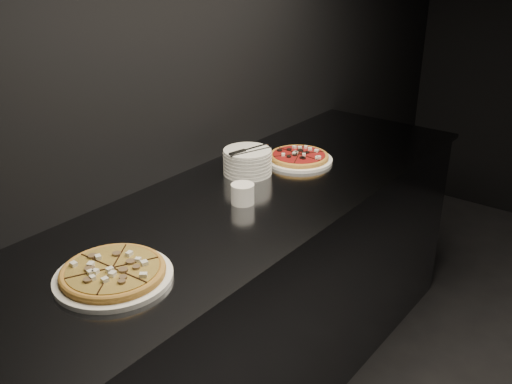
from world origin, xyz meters
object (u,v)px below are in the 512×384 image
Objects in this scene: ramekin at (243,193)px; cutlery at (247,151)px; counter at (252,295)px; pizza_mushroom at (113,273)px; pizza_tomato at (299,157)px; plate_stack at (247,162)px.

cutlery is at bearing 125.52° from ramekin.
cutlery reaches higher than ramekin.
counter is at bearing 105.54° from ramekin.
ramekin reaches higher than pizza_mushroom.
pizza_mushroom is 1.16× the size of pizza_tomato.
pizza_mushroom is at bearing -65.14° from cutlery.
pizza_mushroom reaches higher than counter.
plate_stack is at bearing 102.91° from pizza_mushroom.
ramekin is at bearing -81.09° from pizza_tomato.
counter is 7.12× the size of pizza_mushroom.
pizza_tomato is at bearing 84.50° from cutlery.
ramekin is (-0.03, 0.63, 0.02)m from pizza_mushroom.
plate_stack is (-0.09, -0.25, 0.03)m from pizza_tomato.
counter is 0.51m from ramekin.
ramekin is at bearing -42.25° from cutlery.
pizza_tomato is at bearing 97.58° from counter.
ramekin is (0.08, -0.49, 0.02)m from pizza_tomato.
cutlery reaches higher than pizza_tomato.
pizza_mushroom is at bearing -85.70° from counter.
counter is at bearing 94.30° from pizza_mushroom.
pizza_mushroom is at bearing -87.17° from ramekin.
plate_stack is (-0.15, 0.16, 0.51)m from counter.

